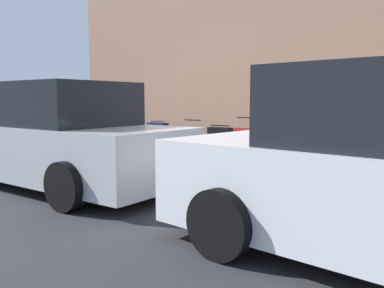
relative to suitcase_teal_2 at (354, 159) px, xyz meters
The scene contains 14 objects.
ground_plane 2.36m from the suitcase_teal_2, 21.77° to the left, with size 40.00×40.00×0.00m, color #28282B.
sidewalk_curb 2.74m from the suitcase_teal_2, 37.44° to the right, with size 18.00×5.00×0.14m, color gray.
suitcase_teal_2 is the anchor object (origin of this frame).
suitcase_navy_3 0.49m from the suitcase_teal_2, ahead, with size 0.36×0.26×0.80m.
suitcase_olive_4 0.96m from the suitcase_teal_2, ahead, with size 0.36×0.24×0.79m.
suitcase_maroon_5 1.48m from the suitcase_teal_2, ahead, with size 0.43×0.23×0.75m.
suitcase_red_6 2.01m from the suitcase_teal_2, ahead, with size 0.43×0.22×0.95m.
suitcase_black_7 2.58m from the suitcase_teal_2, ahead, with size 0.48×0.26×0.78m.
suitcase_silver_8 3.17m from the suitcase_teal_2, ahead, with size 0.47×0.22×0.87m.
suitcase_teal_9 3.73m from the suitcase_teal_2, ahead, with size 0.41×0.25×0.61m.
suitcase_navy_10 4.28m from the suitcase_teal_2, ahead, with size 0.44×0.26×0.81m.
fire_hydrant 5.16m from the suitcase_teal_2, ahead, with size 0.39×0.21×0.75m.
bollard_post 5.94m from the suitcase_teal_2, ahead, with size 0.15×0.15×0.79m, color brown.
parked_car_silver_1 4.78m from the suitcase_teal_2, 34.75° to the left, with size 4.79×2.20×1.67m.
Camera 1 is at (-4.11, 5.58, 1.41)m, focal length 37.95 mm.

